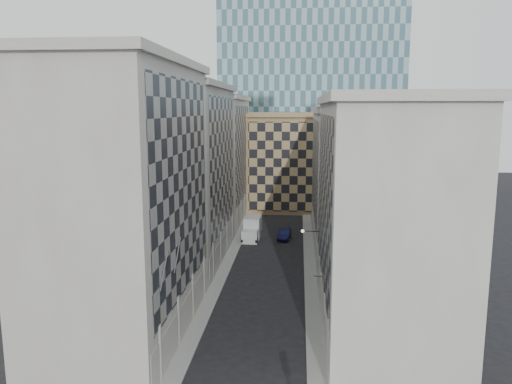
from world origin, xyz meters
The scene contains 14 objects.
sidewalk_west centered at (-5.25, 30.00, 0.07)m, with size 1.50×100.00×0.15m, color gray.
sidewalk_east centered at (5.25, 30.00, 0.07)m, with size 1.50×100.00×0.15m, color gray.
bldg_left_a centered at (-10.88, 11.00, 11.82)m, with size 10.80×22.80×23.70m.
bldg_left_b centered at (-10.88, 33.00, 11.32)m, with size 10.80×22.80×22.70m.
bldg_left_c centered at (-10.88, 55.00, 10.83)m, with size 10.80×22.80×21.70m.
bldg_right_a centered at (10.88, 15.00, 10.32)m, with size 10.80×26.80×20.70m.
bldg_right_b centered at (10.89, 42.00, 9.85)m, with size 10.80×28.80×19.70m.
tan_block centered at (2.00, 67.90, 9.44)m, with size 16.80×14.80×18.80m.
church_tower centered at (0.00, 82.00, 26.95)m, with size 7.20×7.20×51.50m.
flagpoles_left centered at (-5.90, 6.00, 8.00)m, with size 0.10×6.33×2.33m.
bracket_lamp centered at (4.38, 24.00, 6.20)m, with size 1.98×0.36×0.36m.
box_truck centered at (-3.27, 43.46, 1.42)m, with size 2.65×6.03×3.26m.
dark_car centered at (1.65, 43.84, 0.78)m, with size 1.64×4.71×1.55m, color #10123D.
shop_sign centered at (5.42, 14.87, 3.84)m, with size 0.77×0.68×0.75m.
Camera 1 is at (3.70, -29.79, 19.53)m, focal length 35.00 mm.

